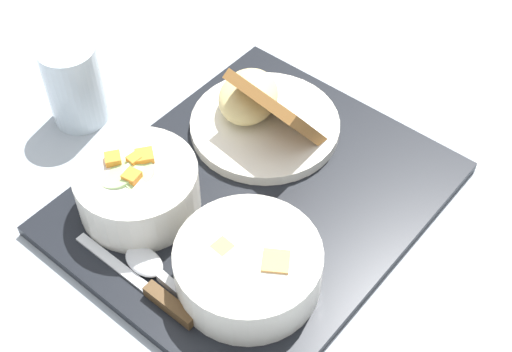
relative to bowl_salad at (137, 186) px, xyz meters
The scene contains 8 objects.
ground_plane 0.13m from the bowl_salad, 38.55° to the right, with size 4.00×4.00×0.00m, color #99A3AD.
serving_tray 0.13m from the bowl_salad, 38.55° to the right, with size 0.42×0.36×0.01m.
bowl_salad is the anchor object (origin of this frame).
bowl_soup 0.15m from the bowl_salad, 85.21° to the right, with size 0.14×0.14×0.05m.
plate_main 0.18m from the bowl_salad, ahead, with size 0.18×0.18×0.09m.
knife 0.12m from the bowl_salad, 122.08° to the right, with size 0.02×0.16×0.01m.
spoon 0.10m from the bowl_salad, 117.27° to the right, with size 0.03×0.15×0.01m.
glass_water 0.17m from the bowl_salad, 75.43° to the left, with size 0.07×0.07×0.10m.
Camera 1 is at (-0.35, -0.35, 0.61)m, focal length 50.00 mm.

